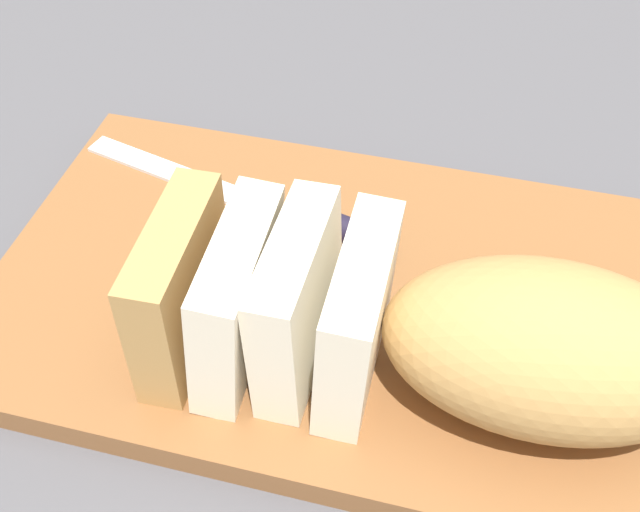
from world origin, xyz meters
name	(u,v)px	position (x,y,z in m)	size (l,w,h in m)	color
ground_plane	(320,304)	(0.00, 0.00, 0.00)	(3.00, 3.00, 0.00)	#4C4C51
cutting_board	(320,295)	(0.00, 0.00, 0.01)	(0.47, 0.31, 0.02)	brown
bread_loaf	(438,331)	(-0.09, 0.06, 0.07)	(0.34, 0.12, 0.10)	tan
bread_knife	(300,215)	(0.03, -0.06, 0.03)	(0.27, 0.09, 0.02)	silver
crumb_near_knife	(437,336)	(-0.09, 0.03, 0.02)	(0.01, 0.01, 0.01)	#A8753D
crumb_near_loaf	(341,230)	(0.00, -0.06, 0.02)	(0.01, 0.01, 0.01)	#A8753D
crumb_stray_left	(353,329)	(-0.03, 0.04, 0.02)	(0.00, 0.00, 0.00)	#A8753D
crumb_stray_right	(330,220)	(0.01, -0.07, 0.02)	(0.00, 0.00, 0.00)	#A8753D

